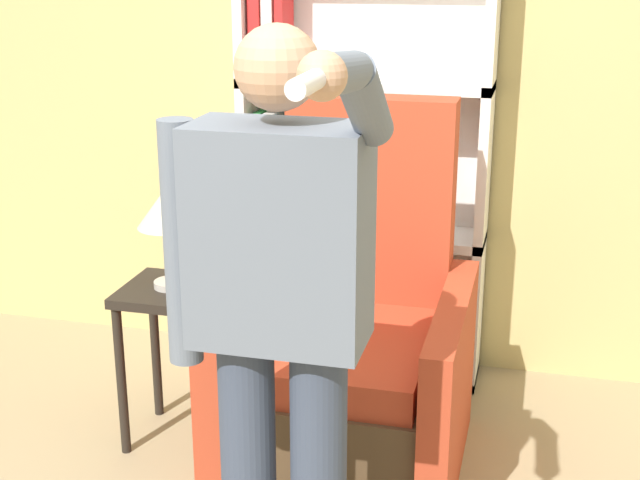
{
  "coord_description": "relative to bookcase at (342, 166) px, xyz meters",
  "views": [
    {
      "loc": [
        0.64,
        -1.77,
        1.81
      ],
      "look_at": [
        0.03,
        0.63,
        1.0
      ],
      "focal_mm": 50.0,
      "sensor_mm": 36.0,
      "label": 1
    }
  ],
  "objects": [
    {
      "name": "wall_back",
      "position": [
        0.2,
        0.16,
        0.47
      ],
      "size": [
        8.0,
        0.06,
        2.8
      ],
      "color": "tan",
      "rests_on": "ground_plane"
    },
    {
      "name": "bookcase",
      "position": [
        0.0,
        0.0,
        0.0
      ],
      "size": [
        1.05,
        0.28,
        1.93
      ],
      "color": "white",
      "rests_on": "ground_plane"
    },
    {
      "name": "armchair",
      "position": [
        0.22,
        -0.75,
        -0.54
      ],
      "size": [
        0.82,
        0.91,
        1.31
      ],
      "color": "#4C3823",
      "rests_on": "ground_plane"
    },
    {
      "name": "person_standing",
      "position": [
        0.22,
        -1.66,
        0.02
      ],
      "size": [
        0.58,
        0.78,
        1.65
      ],
      "color": "#384256",
      "rests_on": "ground_plane"
    },
    {
      "name": "side_table",
      "position": [
        -0.46,
        -0.79,
        -0.45
      ],
      "size": [
        0.36,
        0.36,
        0.63
      ],
      "color": "black",
      "rests_on": "ground_plane"
    },
    {
      "name": "table_lamp",
      "position": [
        -0.46,
        -0.79,
        -0.02
      ],
      "size": [
        0.22,
        0.22,
        0.38
      ],
      "color": "#B7B2A8",
      "rests_on": "side_table"
    }
  ]
}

